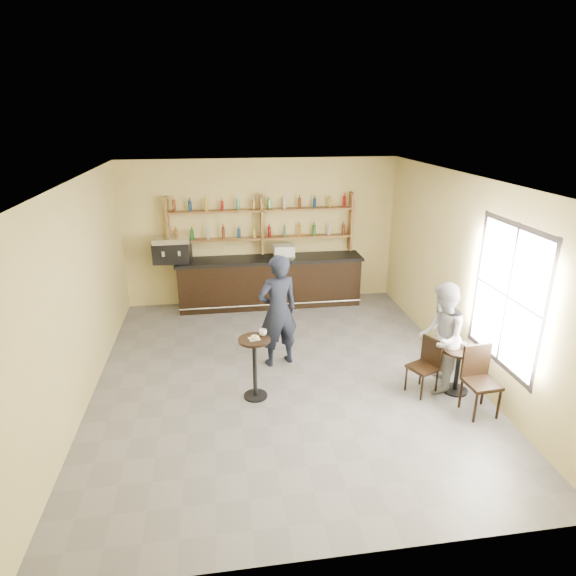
{
  "coord_description": "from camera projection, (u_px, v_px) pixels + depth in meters",
  "views": [
    {
      "loc": [
        -0.94,
        -6.92,
        4.11
      ],
      "look_at": [
        0.2,
        0.8,
        1.25
      ],
      "focal_mm": 30.0,
      "sensor_mm": 36.0,
      "label": 1
    }
  ],
  "objects": [
    {
      "name": "espresso_machine",
      "position": [
        172.0,
        250.0,
        10.16
      ],
      "size": [
        0.81,
        0.57,
        0.54
      ],
      "primitive_type": null,
      "rotation": [
        0.0,
        0.0,
        -0.11
      ],
      "color": "black",
      "rests_on": "bar_counter"
    },
    {
      "name": "ceiling",
      "position": [
        282.0,
        180.0,
        6.87
      ],
      "size": [
        7.0,
        7.0,
        0.0
      ],
      "primitive_type": "plane",
      "rotation": [
        3.14,
        0.0,
        0.0
      ],
      "color": "white",
      "rests_on": "wall_back"
    },
    {
      "name": "wall_left",
      "position": [
        79.0,
        295.0,
        7.01
      ],
      "size": [
        0.0,
        7.0,
        7.0
      ],
      "primitive_type": "plane",
      "rotation": [
        1.57,
        0.0,
        1.57
      ],
      "color": "#D1BF76",
      "rests_on": "floor"
    },
    {
      "name": "chair_south",
      "position": [
        482.0,
        383.0,
        6.82
      ],
      "size": [
        0.47,
        0.47,
        1.01
      ],
      "primitive_type": null,
      "rotation": [
        0.0,
        0.0,
        0.08
      ],
      "color": "black",
      "rests_on": "floor"
    },
    {
      "name": "wall_back",
      "position": [
        261.0,
        232.0,
        10.67
      ],
      "size": [
        7.0,
        0.0,
        7.0
      ],
      "primitive_type": "plane",
      "rotation": [
        1.57,
        0.0,
        0.0
      ],
      "color": "#D1BF76",
      "rests_on": "floor"
    },
    {
      "name": "bar_counter",
      "position": [
        270.0,
        282.0,
        10.72
      ],
      "size": [
        4.08,
        0.8,
        1.1
      ],
      "primitive_type": null,
      "color": "black",
      "rests_on": "floor"
    },
    {
      "name": "donut",
      "position": [
        255.0,
        337.0,
        7.04
      ],
      "size": [
        0.13,
        0.13,
        0.05
      ],
      "primitive_type": "torus",
      "rotation": [
        0.0,
        0.0,
        0.0
      ],
      "color": "#C39147",
      "rests_on": "napkin"
    },
    {
      "name": "pastry_case",
      "position": [
        284.0,
        251.0,
        10.53
      ],
      "size": [
        0.46,
        0.37,
        0.28
      ],
      "primitive_type": null,
      "rotation": [
        0.0,
        0.0,
        0.0
      ],
      "color": "silver",
      "rests_on": "bar_counter"
    },
    {
      "name": "chair_west",
      "position": [
        423.0,
        367.0,
        7.36
      ],
      "size": [
        0.5,
        0.5,
        0.88
      ],
      "primitive_type": null,
      "rotation": [
        0.0,
        0.0,
        -1.15
      ],
      "color": "black",
      "rests_on": "floor"
    },
    {
      "name": "wall_right",
      "position": [
        465.0,
        276.0,
        7.83
      ],
      "size": [
        0.0,
        7.0,
        7.0
      ],
      "primitive_type": "plane",
      "rotation": [
        1.57,
        0.0,
        -1.57
      ],
      "color": "#D1BF76",
      "rests_on": "floor"
    },
    {
      "name": "cup_pedestal",
      "position": [
        263.0,
        332.0,
        7.15
      ],
      "size": [
        0.13,
        0.13,
        0.09
      ],
      "primitive_type": "imported",
      "rotation": [
        0.0,
        0.0,
        0.11
      ],
      "color": "white",
      "rests_on": "pedestal_table"
    },
    {
      "name": "wall_front",
      "position": [
        338.0,
        420.0,
        4.17
      ],
      "size": [
        7.0,
        0.0,
        7.0
      ],
      "primitive_type": "plane",
      "rotation": [
        -1.57,
        0.0,
        0.0
      ],
      "color": "#D1BF76",
      "rests_on": "floor"
    },
    {
      "name": "patron_second",
      "position": [
        441.0,
        338.0,
        7.34
      ],
      "size": [
        0.96,
        1.05,
        1.74
      ],
      "primitive_type": "imported",
      "rotation": [
        0.0,
        0.0,
        -2.03
      ],
      "color": "gray",
      "rests_on": "floor"
    },
    {
      "name": "pedestal_table",
      "position": [
        255.0,
        368.0,
        7.22
      ],
      "size": [
        0.63,
        0.63,
        0.98
      ],
      "primitive_type": null,
      "rotation": [
        0.0,
        0.0,
        -0.42
      ],
      "color": "black",
      "rests_on": "floor"
    },
    {
      "name": "cup_cafe",
      "position": [
        464.0,
        345.0,
        7.28
      ],
      "size": [
        0.11,
        0.11,
        0.08
      ],
      "primitive_type": "imported",
      "rotation": [
        0.0,
        0.0,
        -0.25
      ],
      "color": "white",
      "rests_on": "cafe_table"
    },
    {
      "name": "man_main",
      "position": [
        278.0,
        311.0,
        8.05
      ],
      "size": [
        0.82,
        0.66,
        1.96
      ],
      "primitive_type": "imported",
      "rotation": [
        0.0,
        0.0,
        3.44
      ],
      "color": "black",
      "rests_on": "floor"
    },
    {
      "name": "shelf_unit",
      "position": [
        262.0,
        224.0,
        10.48
      ],
      "size": [
        4.0,
        0.26,
        1.4
      ],
      "primitive_type": null,
      "color": "brown",
      "rests_on": "wall_back"
    },
    {
      "name": "window_frame",
      "position": [
        507.0,
        297.0,
        6.68
      ],
      "size": [
        0.04,
        1.7,
        2.1
      ],
      "primitive_type": null,
      "color": "black",
      "rests_on": "wall_right"
    },
    {
      "name": "liquor_bottles",
      "position": [
        262.0,
        217.0,
        10.42
      ],
      "size": [
        3.68,
        0.1,
        1.0
      ],
      "primitive_type": null,
      "color": "#8C5919",
      "rests_on": "shelf_unit"
    },
    {
      "name": "window_pane",
      "position": [
        508.0,
        296.0,
        6.68
      ],
      "size": [
        0.0,
        2.0,
        2.0
      ],
      "primitive_type": "plane",
      "rotation": [
        1.57,
        0.0,
        -1.57
      ],
      "color": "white",
      "rests_on": "wall_right"
    },
    {
      "name": "napkin",
      "position": [
        254.0,
        339.0,
        7.05
      ],
      "size": [
        0.18,
        0.18,
        0.0
      ],
      "primitive_type": "cube",
      "rotation": [
        0.0,
        0.0,
        0.25
      ],
      "color": "white",
      "rests_on": "pedestal_table"
    },
    {
      "name": "cafe_table",
      "position": [
        457.0,
        370.0,
        7.41
      ],
      "size": [
        0.76,
        0.76,
        0.75
      ],
      "primitive_type": null,
      "rotation": [
        0.0,
        0.0,
        -0.35
      ],
      "color": "black",
      "rests_on": "floor"
    },
    {
      "name": "floor",
      "position": [
        283.0,
        376.0,
        7.97
      ],
      "size": [
        7.0,
        7.0,
        0.0
      ],
      "primitive_type": "plane",
      "color": "slate",
      "rests_on": "ground"
    }
  ]
}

